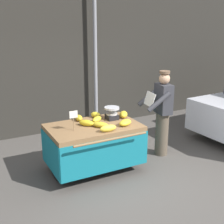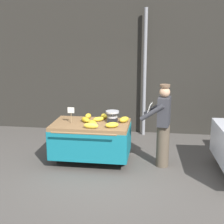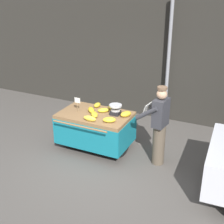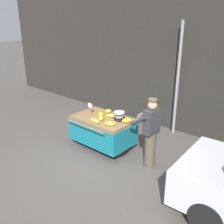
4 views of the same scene
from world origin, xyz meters
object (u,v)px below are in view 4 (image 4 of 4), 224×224
(banana_bunch_5, at_px, (101,114))
(street_pole, at_px, (178,81))
(banana_bunch_7, at_px, (110,124))
(banana_cart, at_px, (103,126))
(banana_bunch_3, at_px, (108,111))
(banana_bunch_2, at_px, (118,114))
(banana_bunch_6, at_px, (101,118))
(vendor_person, at_px, (150,133))
(banana_bunch_4, at_px, (95,121))
(banana_bunch_1, at_px, (127,120))
(banana_bunch_0, at_px, (111,116))
(weighing_scale, at_px, (119,116))
(price_sign, at_px, (90,106))

(banana_bunch_5, bearing_deg, street_pole, 61.25)
(banana_bunch_7, bearing_deg, banana_cart, 151.50)
(banana_bunch_3, bearing_deg, banana_bunch_7, -45.23)
(banana_bunch_2, height_order, banana_bunch_6, banana_bunch_2)
(street_pole, height_order, banana_cart, street_pole)
(street_pole, distance_m, banana_bunch_7, 2.53)
(vendor_person, bearing_deg, banana_bunch_3, 167.98)
(banana_bunch_4, height_order, banana_bunch_6, banana_bunch_4)
(banana_bunch_1, height_order, banana_bunch_2, banana_bunch_1)
(banana_bunch_5, bearing_deg, banana_bunch_7, -26.44)
(banana_bunch_0, distance_m, banana_bunch_3, 0.34)
(banana_cart, height_order, weighing_scale, weighing_scale)
(banana_bunch_2, distance_m, banana_bunch_5, 0.48)
(price_sign, bearing_deg, banana_bunch_5, 23.05)
(street_pole, distance_m, banana_bunch_4, 2.75)
(banana_bunch_4, bearing_deg, banana_bunch_3, 106.40)
(street_pole, bearing_deg, vendor_person, -77.17)
(banana_bunch_2, xyz_separation_m, banana_bunch_4, (-0.13, -0.77, 0.00))
(street_pole, bearing_deg, banana_bunch_4, -110.44)
(banana_bunch_2, bearing_deg, banana_bunch_0, -109.78)
(banana_bunch_4, xyz_separation_m, banana_bunch_6, (-0.03, 0.25, -0.01))
(banana_bunch_1, relative_size, banana_bunch_7, 0.97)
(banana_cart, distance_m, banana_bunch_3, 0.48)
(banana_bunch_0, bearing_deg, banana_bunch_1, -0.48)
(banana_bunch_3, relative_size, banana_bunch_5, 0.72)
(banana_bunch_6, bearing_deg, banana_bunch_3, 111.19)
(banana_bunch_2, bearing_deg, banana_bunch_4, -99.65)
(banana_bunch_6, height_order, banana_bunch_7, banana_bunch_7)
(banana_cart, bearing_deg, banana_bunch_7, -28.50)
(banana_bunch_5, relative_size, banana_bunch_7, 1.04)
(banana_bunch_7, bearing_deg, banana_bunch_5, 153.56)
(vendor_person, bearing_deg, banana_bunch_0, 174.07)
(street_pole, distance_m, banana_bunch_2, 2.02)
(vendor_person, bearing_deg, banana_bunch_5, 179.25)
(banana_bunch_4, bearing_deg, banana_bunch_0, 84.85)
(banana_bunch_4, bearing_deg, banana_bunch_7, 17.26)
(banana_bunch_4, bearing_deg, weighing_scale, 56.85)
(banana_bunch_6, bearing_deg, banana_bunch_5, 135.28)
(weighing_scale, height_order, banana_bunch_5, weighing_scale)
(banana_cart, relative_size, price_sign, 4.75)
(street_pole, height_order, price_sign, street_pole)
(weighing_scale, height_order, banana_bunch_2, weighing_scale)
(price_sign, bearing_deg, banana_bunch_4, -32.45)
(banana_bunch_1, distance_m, banana_bunch_3, 0.85)
(banana_bunch_1, bearing_deg, banana_bunch_3, 165.67)
(price_sign, relative_size, banana_bunch_2, 1.66)
(street_pole, xyz_separation_m, banana_bunch_7, (-0.53, -2.36, -0.73))
(banana_bunch_7, height_order, vendor_person, vendor_person)
(street_pole, height_order, weighing_scale, street_pole)
(banana_bunch_4, distance_m, banana_bunch_7, 0.42)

